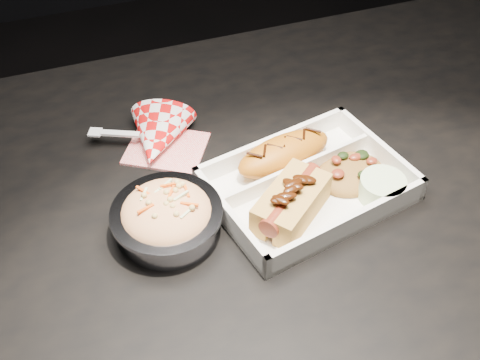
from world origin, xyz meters
The scene contains 8 objects.
dining_table centered at (0.00, 0.00, 0.66)m, with size 1.20×0.80×0.75m.
food_tray centered at (0.04, -0.01, 0.76)m, with size 0.28×0.23×0.04m.
fried_pastry centered at (0.02, 0.04, 0.78)m, with size 0.14×0.06×0.04m, color #BB6612.
hotdog centered at (0.00, -0.05, 0.78)m, with size 0.12×0.12×0.06m.
fried_rice_mound centered at (0.10, -0.01, 0.77)m, with size 0.10×0.08×0.03m, color olive.
cupcake_liner centered at (0.12, -0.06, 0.77)m, with size 0.06×0.06×0.03m, color beige.
foil_coleslaw_cup centered at (-0.16, -0.02, 0.78)m, with size 0.14×0.14×0.07m.
napkin_fork centered at (-0.13, 0.15, 0.77)m, with size 0.17×0.15×0.10m.
Camera 1 is at (-0.24, -0.51, 1.33)m, focal length 45.00 mm.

